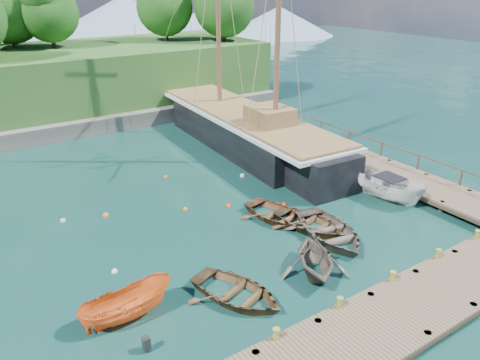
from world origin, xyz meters
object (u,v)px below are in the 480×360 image
object	(u,v)px
rowboat_0	(237,299)
schooner	(245,132)
rowboat_2	(309,228)
rowboat_3	(329,238)
cabin_boat_white	(386,199)
rowboat_1	(314,273)
rowboat_4	(278,220)
motorboat_orange	(129,318)

from	to	relation	value
rowboat_0	schooner	world-z (taller)	schooner
rowboat_2	rowboat_3	world-z (taller)	rowboat_3
rowboat_2	cabin_boat_white	bearing A→B (deg)	-12.32
rowboat_0	rowboat_1	world-z (taller)	rowboat_1
rowboat_4	cabin_boat_white	size ratio (longest dim) A/B	0.92
rowboat_3	motorboat_orange	distance (m)	10.58
rowboat_1	schooner	world-z (taller)	schooner
rowboat_0	schooner	size ratio (longest dim) A/B	0.15
rowboat_3	cabin_boat_white	distance (m)	6.03
cabin_boat_white	schooner	distance (m)	12.51
rowboat_0	rowboat_4	xyz separation A→B (m)	(5.53, 4.41, 0.00)
cabin_boat_white	rowboat_0	bearing A→B (deg)	-178.51
rowboat_4	rowboat_3	bearing A→B (deg)	-82.72
cabin_boat_white	schooner	xyz separation A→B (m)	(-1.62, 12.35, 1.14)
rowboat_3	schooner	size ratio (longest dim) A/B	0.17
motorboat_orange	schooner	world-z (taller)	schooner
rowboat_4	rowboat_1	bearing A→B (deg)	-120.05
rowboat_2	motorboat_orange	distance (m)	10.50
rowboat_2	rowboat_4	world-z (taller)	rowboat_4
rowboat_0	motorboat_orange	world-z (taller)	motorboat_orange
rowboat_2	rowboat_3	bearing A→B (deg)	-95.76
rowboat_0	rowboat_4	world-z (taller)	rowboat_0
rowboat_3	motorboat_orange	size ratio (longest dim) A/B	1.29
rowboat_0	rowboat_3	world-z (taller)	rowboat_3
rowboat_2	cabin_boat_white	xyz separation A→B (m)	(6.04, 0.06, 0.00)
rowboat_0	cabin_boat_white	xyz separation A→B (m)	(12.35, 2.80, 0.00)
rowboat_4	schooner	size ratio (longest dim) A/B	0.15
rowboat_0	rowboat_2	distance (m)	6.88
rowboat_1	schooner	bearing A→B (deg)	95.49
schooner	rowboat_4	bearing A→B (deg)	-112.32
motorboat_orange	schooner	bearing A→B (deg)	-49.03
rowboat_0	rowboat_2	size ratio (longest dim) A/B	1.01
cabin_boat_white	motorboat_orange	bearing A→B (deg)	173.77
rowboat_2	schooner	size ratio (longest dim) A/B	0.15
rowboat_1	rowboat_2	size ratio (longest dim) A/B	0.88
rowboat_2	cabin_boat_white	world-z (taller)	cabin_boat_white
rowboat_4	motorboat_orange	size ratio (longest dim) A/B	1.11
motorboat_orange	rowboat_1	bearing A→B (deg)	-104.29
rowboat_1	motorboat_orange	distance (m)	8.10
rowboat_0	motorboat_orange	distance (m)	4.32
rowboat_4	cabin_boat_white	world-z (taller)	cabin_boat_white
cabin_boat_white	schooner	size ratio (longest dim) A/B	0.16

